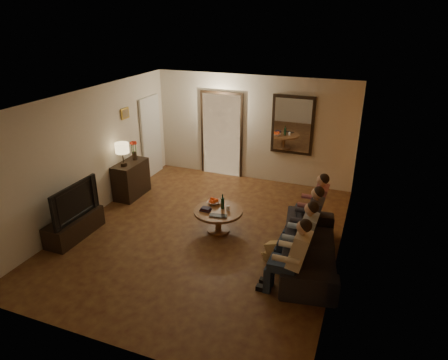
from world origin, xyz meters
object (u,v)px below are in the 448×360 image
at_px(person_d, 314,208).
at_px(table_lamp, 123,154).
at_px(person_b, 302,240).
at_px(person_a, 294,260).
at_px(dresser, 131,179).
at_px(bowl, 214,202).
at_px(tv_stand, 75,226).
at_px(dog, 279,249).
at_px(sofa, 310,247).
at_px(coffee_table, 218,220).
at_px(wine_bottle, 223,201).
at_px(laptop, 218,217).
at_px(person_c, 309,223).
at_px(tv, 70,201).

bearing_deg(person_d, table_lamp, 178.48).
height_order(person_b, person_d, same).
relative_size(table_lamp, person_a, 0.45).
bearing_deg(dresser, bowl, -13.78).
relative_size(table_lamp, tv_stand, 0.44).
bearing_deg(table_lamp, dog, -17.50).
bearing_deg(tv_stand, sofa, 9.45).
bearing_deg(table_lamp, person_b, -17.29).
height_order(sofa, coffee_table, sofa).
xyz_separation_m(dresser, person_a, (4.21, -2.13, 0.19)).
xyz_separation_m(dresser, wine_bottle, (2.52, -0.68, 0.20)).
bearing_deg(dresser, dog, -20.44).
distance_m(table_lamp, person_d, 4.24).
bearing_deg(laptop, person_c, -5.57).
xyz_separation_m(table_lamp, tv, (0.00, -1.73, -0.34)).
distance_m(person_b, bowl, 2.16).
bearing_deg(tv_stand, person_b, 5.67).
bearing_deg(dog, coffee_table, 177.10).
bearing_deg(table_lamp, laptop, -18.13).
distance_m(dog, wine_bottle, 1.53).
relative_size(person_b, coffee_table, 1.27).
distance_m(wine_bottle, laptop, 0.41).
bearing_deg(tv, dresser, 0.00).
bearing_deg(person_d, person_b, -90.00).
bearing_deg(tv, table_lamp, 0.00).
bearing_deg(person_b, table_lamp, 162.71).
bearing_deg(tv_stand, person_a, -2.47).
xyz_separation_m(table_lamp, person_a, (4.21, -1.91, -0.48)).
bearing_deg(bowl, dresser, 166.22).
xyz_separation_m(bowl, wine_bottle, (0.23, -0.12, 0.12)).
distance_m(table_lamp, tv_stand, 1.94).
bearing_deg(tv, person_d, -68.99).
bearing_deg(sofa, table_lamp, 67.52).
bearing_deg(sofa, dog, 102.30).
height_order(person_c, coffee_table, person_c).
xyz_separation_m(person_b, bowl, (-1.92, 0.97, -0.12)).
distance_m(tv_stand, coffee_table, 2.73).
bearing_deg(person_c, dog, -128.32).
xyz_separation_m(tv_stand, coffee_table, (2.47, 1.17, 0.02)).
bearing_deg(laptop, dog, -26.30).
xyz_separation_m(tv, laptop, (2.57, 0.89, -0.28)).
height_order(person_b, dog, person_b).
distance_m(sofa, wine_bottle, 1.90).
height_order(table_lamp, tv_stand, table_lamp).
xyz_separation_m(coffee_table, laptop, (0.10, -0.28, 0.24)).
relative_size(tv_stand, person_c, 1.02).
xyz_separation_m(table_lamp, person_d, (4.21, -0.11, -0.48)).
relative_size(dresser, person_c, 0.76).
height_order(tv, person_d, person_d).
bearing_deg(dog, dresser, -177.90).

